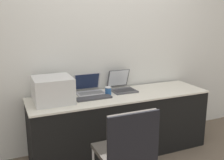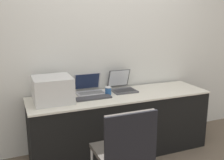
{
  "view_description": "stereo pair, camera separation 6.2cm",
  "coord_description": "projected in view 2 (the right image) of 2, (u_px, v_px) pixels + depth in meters",
  "views": [
    {
      "loc": [
        -1.29,
        -2.42,
        1.65
      ],
      "look_at": [
        -0.1,
        0.33,
        0.93
      ],
      "focal_mm": 42.0,
      "sensor_mm": 36.0,
      "label": 1
    },
    {
      "loc": [
        -1.23,
        -2.44,
        1.65
      ],
      "look_at": [
        -0.1,
        0.33,
        0.93
      ],
      "focal_mm": 42.0,
      "sensor_mm": 36.0,
      "label": 2
    }
  ],
  "objects": [
    {
      "name": "external_keyboard",
      "position": [
        94.0,
        98.0,
        2.97
      ],
      "size": [
        0.41,
        0.13,
        0.02
      ],
      "color": "#3D3D42",
      "rests_on": "table"
    },
    {
      "name": "laptop_right",
      "position": [
        122.0,
        86.0,
        3.3
      ],
      "size": [
        0.29,
        0.34,
        0.25
      ],
      "color": "#4C4C51",
      "rests_on": "table"
    },
    {
      "name": "printer",
      "position": [
        52.0,
        88.0,
        2.83
      ],
      "size": [
        0.41,
        0.4,
        0.28
      ],
      "color": "silver",
      "rests_on": "table"
    },
    {
      "name": "wall_back",
      "position": [
        109.0,
        45.0,
        3.33
      ],
      "size": [
        8.0,
        0.05,
        2.6
      ],
      "color": "silver",
      "rests_on": "ground_plane"
    },
    {
      "name": "table",
      "position": [
        120.0,
        123.0,
        3.22
      ],
      "size": [
        2.18,
        0.62,
        0.75
      ],
      "color": "black",
      "rests_on": "ground_plane"
    },
    {
      "name": "laptop_left",
      "position": [
        89.0,
        89.0,
        3.18
      ],
      "size": [
        0.34,
        0.3,
        0.23
      ],
      "color": "#B7B7BC",
      "rests_on": "table"
    },
    {
      "name": "chair",
      "position": [
        125.0,
        146.0,
        2.3
      ],
      "size": [
        0.48,
        0.47,
        0.89
      ],
      "color": "#4C4742",
      "rests_on": "ground_plane"
    },
    {
      "name": "coffee_cup",
      "position": [
        108.0,
        91.0,
        3.11
      ],
      "size": [
        0.08,
        0.08,
        0.1
      ],
      "color": "#285699",
      "rests_on": "table"
    }
  ]
}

